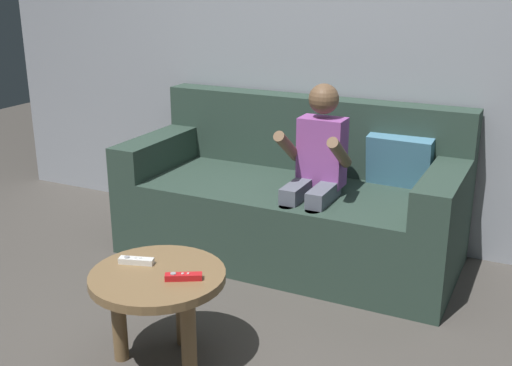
% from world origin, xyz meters
% --- Properties ---
extents(wall_back, '(4.73, 0.05, 2.50)m').
position_xyz_m(wall_back, '(0.00, 1.82, 1.25)').
color(wall_back, '#999EA8').
rests_on(wall_back, ground).
extents(couch, '(1.81, 0.80, 0.84)m').
position_xyz_m(couch, '(-0.09, 1.43, 0.30)').
color(couch, '#2D4238').
rests_on(couch, ground).
extents(person_seated_on_couch, '(0.33, 0.40, 0.99)m').
position_xyz_m(person_seated_on_couch, '(0.10, 1.25, 0.56)').
color(person_seated_on_couch, slate).
rests_on(person_seated_on_couch, ground).
extents(coffee_table, '(0.53, 0.53, 0.40)m').
position_xyz_m(coffee_table, '(-0.15, 0.21, 0.33)').
color(coffee_table, brown).
rests_on(coffee_table, ground).
extents(game_remote_white_near_edge, '(0.14, 0.08, 0.03)m').
position_xyz_m(game_remote_white_near_edge, '(-0.27, 0.24, 0.41)').
color(game_remote_white_near_edge, white).
rests_on(game_remote_white_near_edge, coffee_table).
extents(game_remote_red_center, '(0.14, 0.10, 0.03)m').
position_xyz_m(game_remote_red_center, '(-0.03, 0.20, 0.41)').
color(game_remote_red_center, red).
rests_on(game_remote_red_center, coffee_table).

